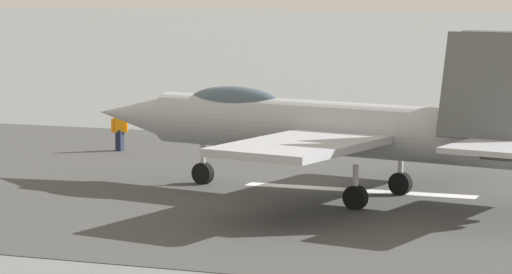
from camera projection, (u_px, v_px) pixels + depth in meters
The scene contains 5 objects.
ground_plane at pixel (336, 190), 44.65m from camera, with size 400.00×400.00×0.00m, color slate.
runway_strip at pixel (336, 189), 44.64m from camera, with size 240.00×26.00×0.02m.
fighter_jet at pixel (331, 126), 42.85m from camera, with size 17.90×13.40×5.54m.
crew_person at pixel (120, 131), 54.14m from camera, with size 0.58×0.49×1.67m.
marker_cone_mid at pixel (265, 131), 58.86m from camera, with size 0.44×0.44×0.55m, color orange.
Camera 1 is at (-12.78, 42.27, 7.33)m, focal length 92.64 mm.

